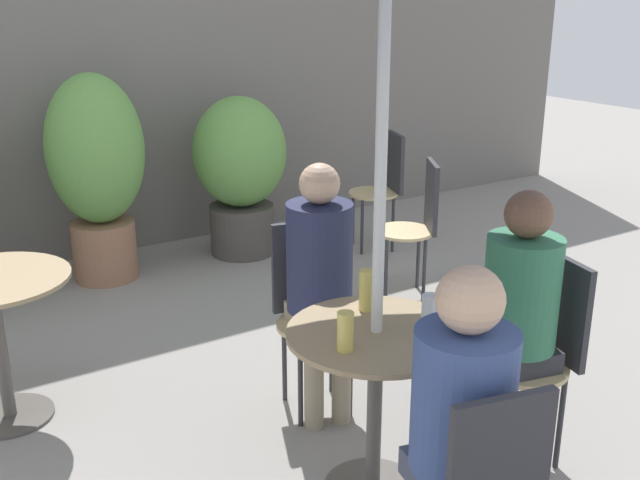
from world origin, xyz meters
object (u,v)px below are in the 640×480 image
Objects in this scene: bistro_chair_1 at (543,342)px; beer_glass_0 at (367,290)px; beer_glass_2 at (430,317)px; seated_person_0 at (460,413)px; seated_person_2 at (320,271)px; bistro_chair_3 at (385,180)px; potted_plant_2 at (240,167)px; potted_plant_1 at (97,166)px; bistro_chair_4 at (418,217)px; cafe_table_near at (375,375)px; beer_glass_1 at (345,331)px; bistro_chair_2 at (310,299)px; seated_person_1 at (517,306)px.

beer_glass_0 is (-0.67, 0.35, 0.26)m from bistro_chair_1.
bistro_chair_1 is 5.17× the size of beer_glass_2.
seated_person_2 reaches higher than seated_person_0.
bistro_chair_3 is 2.51m from seated_person_2.
potted_plant_2 is at bearing -97.17° from bistro_chair_3.
potted_plant_1 is at bearing -85.65° from bistro_chair_3.
potted_plant_2 is (-0.59, 1.38, 0.14)m from bistro_chair_4.
beer_glass_1 reaches higher than cafe_table_near.
bistro_chair_4 is 2.19m from potted_plant_1.
cafe_table_near is at bearing 127.88° from beer_glass_2.
beer_glass_2 is 0.12× the size of potted_plant_1.
seated_person_2 reaches higher than bistro_chair_3.
bistro_chair_2 is 1.00× the size of bistro_chair_4.
bistro_chair_3 is (1.87, 2.41, 0.01)m from cafe_table_near.
bistro_chair_4 is (1.46, 1.51, 0.01)m from cafe_table_near.
seated_person_2 is (-0.47, 0.75, 0.01)m from seated_person_1.
cafe_table_near is 0.79× the size of bistro_chair_3.
seated_person_1 is at bearing -4.93° from beer_glass_1.
cafe_table_near is at bearing -19.22° from bistro_chair_3.
beer_glass_1 is (-0.36, -0.82, 0.25)m from bistro_chair_2.
seated_person_2 is (-1.73, -1.80, 0.19)m from bistro_chair_3.
bistro_chair_2 is (0.17, 0.75, 0.01)m from cafe_table_near.
potted_plant_1 reaches higher than beer_glass_1.
potted_plant_2 is (0.26, 3.03, -0.04)m from seated_person_1.
potted_plant_2 is (0.12, 3.06, 0.14)m from bistro_chair_1.
bistro_chair_2 is at bearing 90.00° from seated_person_2.
beer_glass_1 is at bearing 163.68° from beer_glass_2.
seated_person_1 is at bearing -90.00° from bistro_chair_1.
seated_person_2 is 0.86× the size of potted_plant_1.
potted_plant_1 is (-1.65, 1.42, 0.27)m from bistro_chair_4.
potted_plant_1 reaches higher than bistro_chair_3.
bistro_chair_4 is at bearing 44.02° from beer_glass_0.
beer_glass_2 is at bearing -74.80° from seated_person_1.
beer_glass_1 is at bearing -15.82° from bistro_chair_4.
seated_person_0 reaches higher than bistro_chair_4.
bistro_chair_2 reaches higher than beer_glass_2.
seated_person_0 is (-2.00, -3.02, 0.18)m from bistro_chair_3.
bistro_chair_1 is 0.68m from beer_glass_2.
bistro_chair_2 is 6.17× the size of beer_glass_1.
beer_glass_1 is 0.10× the size of potted_plant_1.
potted_plant_1 is (-0.93, 3.10, 0.27)m from bistro_chair_1.
potted_plant_2 is at bearing -172.39° from seated_person_1.
bistro_chair_1 and bistro_chair_2 have the same top height.
beer_glass_2 is at bearing -83.35° from beer_glass_0.
seated_person_2 is 7.03× the size of beer_glass_2.
bistro_chair_2 is 1.50m from bistro_chair_4.
seated_person_1 reaches higher than beer_glass_1.
bistro_chair_2 is 2.38m from bistro_chair_3.
bistro_chair_2 is (-0.58, 0.92, 0.00)m from bistro_chair_1.
seated_person_0 reaches higher than beer_glass_1.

